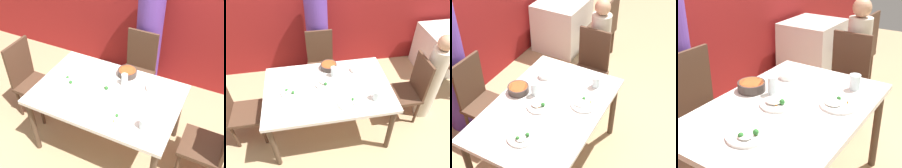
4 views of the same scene
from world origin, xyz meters
TOP-DOWN VIEW (x-y plane):
  - ground_plane at (0.00, 0.00)m, footprint 10.00×10.00m
  - dining_table at (0.00, 0.00)m, footprint 1.42×0.95m
  - chair_adult_spot at (0.01, 0.82)m, footprint 0.40×0.40m
  - chair_child_spot at (1.06, 0.05)m, footprint 0.40×0.40m
  - chair_empty_left at (-1.06, 0.06)m, footprint 0.40×0.40m
  - person_adult at (0.01, 1.15)m, footprint 0.32×0.32m
  - bowl_curry at (0.06, 0.35)m, footprint 0.20×0.20m
  - plate_rice_adult at (-0.03, 0.07)m, footprint 0.22×0.22m
  - plate_rice_child at (-0.41, -0.00)m, footprint 0.23×0.23m
  - plate_noodles at (0.19, -0.27)m, footprint 0.25×0.25m
  - bowl_rice_small at (0.38, 0.25)m, footprint 0.14×0.14m
  - glass_water_tall at (0.48, -0.26)m, footprint 0.08×0.08m
  - glass_water_short at (0.10, 0.19)m, footprint 0.07×0.07m
  - fork_steel at (-0.53, -0.23)m, footprint 0.17×0.10m

SIDE VIEW (x-z plane):
  - ground_plane at x=0.00m, z-range 0.00..0.00m
  - chair_adult_spot at x=0.01m, z-range 0.02..0.97m
  - chair_child_spot at x=1.06m, z-range 0.02..0.97m
  - chair_empty_left at x=-1.06m, z-range 0.02..0.97m
  - dining_table at x=0.00m, z-range 0.29..1.02m
  - fork_steel at x=-0.53m, z-range 0.73..0.74m
  - plate_noodles at x=0.19m, z-range 0.72..0.77m
  - plate_rice_child at x=-0.41m, z-range 0.72..0.77m
  - plate_rice_adult at x=-0.03m, z-range 0.72..0.77m
  - bowl_rice_small at x=0.38m, z-range 0.73..0.77m
  - bowl_curry at x=0.06m, z-range 0.73..0.80m
  - person_adult at x=0.01m, z-range -0.06..1.61m
  - glass_water_tall at x=0.48m, z-range 0.73..0.84m
  - glass_water_short at x=0.10m, z-range 0.73..0.86m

